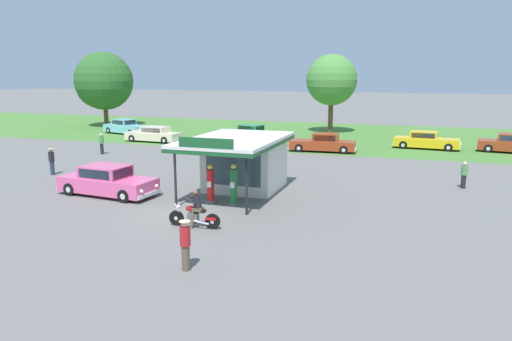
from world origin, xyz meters
TOP-DOWN VIEW (x-y plane):
  - ground_plane at (0.00, 0.00)m, footprint 300.00×300.00m
  - grass_verge_strip at (0.00, 30.00)m, footprint 120.00×24.00m
  - service_station_kiosk at (1.21, 5.17)m, footprint 4.43×7.13m
  - gas_pump_nearside at (0.60, 2.25)m, footprint 0.44×0.44m
  - gas_pump_offside at (1.81, 2.25)m, footprint 0.44×0.44m
  - motorcycle_with_rider at (1.58, -1.47)m, footprint 2.26×0.70m
  - featured_classic_sedan at (-5.08, 1.86)m, footprint 5.46×2.35m
  - parked_car_back_row_far_right at (-4.92, 23.85)m, footprint 5.18×3.06m
  - parked_car_back_row_left at (10.71, 23.72)m, footprint 5.53×2.29m
  - parked_car_back_row_centre_left at (-13.17, 19.92)m, footprint 5.50×2.20m
  - parked_car_back_row_centre_right at (2.80, 19.41)m, footprint 5.54×2.12m
  - parked_car_back_row_centre at (-19.12, 24.18)m, footprint 5.64×3.27m
  - bystander_admiring_sedan at (-11.45, 4.97)m, footprint 0.37×0.37m
  - bystander_chatting_near_pumps at (-13.40, 12.52)m, footprint 0.34×0.34m
  - bystander_leaning_by_kiosk at (3.23, -5.49)m, footprint 0.37×0.37m
  - bystander_strolling_foreground at (12.55, 9.44)m, footprint 0.34×0.34m
  - tree_oak_left at (1.17, 32.46)m, footprint 5.36×5.36m
  - tree_oak_far_left at (-25.91, 29.80)m, footprint 6.84×6.84m

SIDE VIEW (x-z plane):
  - ground_plane at x=0.00m, z-range 0.00..0.00m
  - grass_verge_strip at x=0.00m, z-range 0.00..0.01m
  - motorcycle_with_rider at x=1.58m, z-range -0.14..1.44m
  - parked_car_back_row_centre_left at x=-13.17m, z-range -0.05..1.38m
  - parked_car_back_row_centre_right at x=2.80m, z-range -0.08..1.41m
  - parked_car_back_row_left at x=10.71m, z-range -0.06..1.40m
  - parked_car_back_row_far_right at x=-4.92m, z-range -0.06..1.41m
  - parked_car_back_row_centre at x=-19.12m, z-range -0.07..1.45m
  - featured_classic_sedan at x=-5.08m, z-range -0.07..1.48m
  - bystander_strolling_foreground at x=12.55m, z-range 0.03..1.52m
  - gas_pump_nearside at x=0.60m, z-range -0.08..1.82m
  - bystander_chatting_near_pumps at x=-13.40m, z-range 0.04..1.70m
  - bystander_leaning_by_kiosk at x=3.23m, z-range 0.06..1.73m
  - bystander_admiring_sedan at x=-11.45m, z-range 0.06..1.73m
  - gas_pump_offside at x=1.81m, z-range -0.08..1.92m
  - service_station_kiosk at x=1.21m, z-range 0.01..3.44m
  - tree_oak_far_left at x=-25.91m, z-range 0.79..9.58m
  - tree_oak_left at x=1.17m, z-range 1.32..9.59m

